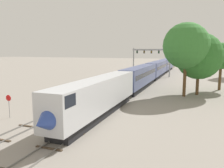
# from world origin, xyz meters

# --- Properties ---
(ground_plane) EXTENTS (400.00, 400.00, 0.00)m
(ground_plane) POSITION_xyz_m (0.00, 0.00, 0.00)
(ground_plane) COLOR gray
(track_main) EXTENTS (2.60, 200.00, 0.16)m
(track_main) POSITION_xyz_m (2.00, 60.00, 0.07)
(track_main) COLOR slate
(track_main) RESTS_ON ground
(track_near) EXTENTS (2.60, 160.00, 0.16)m
(track_near) POSITION_xyz_m (-3.50, 40.00, 0.07)
(track_near) COLOR slate
(track_near) RESTS_ON ground
(passenger_train) EXTENTS (3.04, 89.34, 4.80)m
(passenger_train) POSITION_xyz_m (2.00, 38.34, 2.60)
(passenger_train) COLOR silver
(passenger_train) RESTS_ON ground
(signal_gantry) EXTENTS (12.10, 0.49, 8.97)m
(signal_gantry) POSITION_xyz_m (-0.25, 50.65, 6.55)
(signal_gantry) COLOR #999BA0
(signal_gantry) RESTS_ON ground
(stop_sign) EXTENTS (0.76, 0.08, 2.88)m
(stop_sign) POSITION_xyz_m (-8.00, -0.14, 1.87)
(stop_sign) COLOR gray
(stop_sign) RESTS_ON ground
(trackside_tree_left) EXTENTS (8.54, 8.54, 11.48)m
(trackside_tree_left) POSITION_xyz_m (13.65, 23.70, 7.20)
(trackside_tree_left) COLOR brown
(trackside_tree_left) RESTS_ON ground
(trackside_tree_mid) EXTENTS (8.14, 8.14, 13.10)m
(trackside_tree_mid) POSITION_xyz_m (11.45, 21.23, 9.00)
(trackside_tree_mid) COLOR brown
(trackside_tree_mid) RESTS_ON ground
(trackside_tree_right) EXTENTS (5.44, 5.44, 9.80)m
(trackside_tree_right) POSITION_xyz_m (18.01, 30.86, 7.04)
(trackside_tree_right) COLOR brown
(trackside_tree_right) RESTS_ON ground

